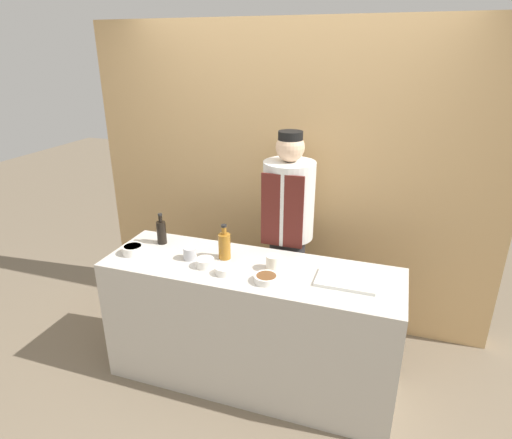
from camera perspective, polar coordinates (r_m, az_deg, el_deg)
ground_plane at (r=3.26m, az=-0.72°, el=-20.22°), size 14.00×14.00×0.00m
cabinet_wall at (r=3.49m, az=4.45°, el=5.35°), size 3.27×0.18×2.40m
counter at (r=2.98m, az=-0.76°, el=-13.86°), size 1.93×0.60×0.89m
sauce_bowl_yellow at (r=2.75m, az=-6.81°, el=-5.68°), size 0.12×0.12×0.06m
sauce_bowl_green at (r=3.02m, az=-16.09°, el=-3.84°), size 0.14×0.14×0.06m
sauce_bowl_brown at (r=2.57m, az=1.38°, el=-7.82°), size 0.15×0.15×0.04m
sauce_bowl_orange at (r=2.66m, az=-4.23°, el=-6.75°), size 0.11×0.11×0.05m
cutting_board at (r=2.63m, az=11.95°, el=-8.03°), size 0.35×0.22×0.02m
bottle_amber at (r=2.82m, az=-4.23°, el=-3.45°), size 0.08×0.08×0.24m
bottle_soy at (r=3.11m, az=-12.49°, el=-1.61°), size 0.07×0.07×0.23m
cup_steel at (r=2.86m, az=-8.80°, el=-4.49°), size 0.09×0.09×0.08m
cup_cream at (r=2.70m, az=2.33°, el=-5.76°), size 0.09×0.09×0.09m
chef_center at (r=3.17m, az=4.21°, el=-2.17°), size 0.37×0.37×1.67m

